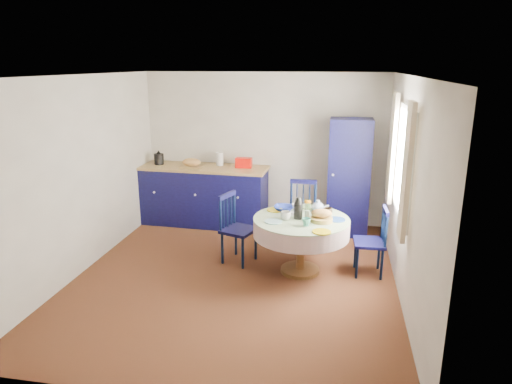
# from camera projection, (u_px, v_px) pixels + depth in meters

# --- Properties ---
(floor) EXTENTS (4.50, 4.50, 0.00)m
(floor) POSITION_uv_depth(u_px,v_px,m) (235.00, 277.00, 5.83)
(floor) COLOR black
(floor) RESTS_ON ground
(ceiling) EXTENTS (4.50, 4.50, 0.00)m
(ceiling) POSITION_uv_depth(u_px,v_px,m) (233.00, 75.00, 5.14)
(ceiling) COLOR white
(ceiling) RESTS_ON wall_back
(wall_back) EXTENTS (4.00, 0.02, 2.50)m
(wall_back) POSITION_uv_depth(u_px,v_px,m) (264.00, 149.00, 7.62)
(wall_back) COLOR silver
(wall_back) RESTS_ON floor
(wall_left) EXTENTS (0.02, 4.50, 2.50)m
(wall_left) POSITION_uv_depth(u_px,v_px,m) (82.00, 175.00, 5.83)
(wall_left) COLOR silver
(wall_left) RESTS_ON floor
(wall_right) EXTENTS (0.02, 4.50, 2.50)m
(wall_right) POSITION_uv_depth(u_px,v_px,m) (407.00, 190.00, 5.14)
(wall_right) COLOR silver
(wall_right) RESTS_ON floor
(window) EXTENTS (0.10, 1.74, 1.45)m
(window) POSITION_uv_depth(u_px,v_px,m) (401.00, 161.00, 5.36)
(window) COLOR white
(window) RESTS_ON wall_right
(kitchen_counter) EXTENTS (2.24, 0.77, 1.23)m
(kitchen_counter) POSITION_uv_depth(u_px,v_px,m) (202.00, 194.00, 7.66)
(kitchen_counter) COLOR black
(kitchen_counter) RESTS_ON floor
(pantry_cabinet) EXTENTS (0.64, 0.47, 1.83)m
(pantry_cabinet) POSITION_uv_depth(u_px,v_px,m) (349.00, 178.00, 7.09)
(pantry_cabinet) COLOR black
(pantry_cabinet) RESTS_ON floor
(dining_table) EXTENTS (1.22, 1.22, 1.02)m
(dining_table) POSITION_uv_depth(u_px,v_px,m) (302.00, 227.00, 5.81)
(dining_table) COLOR #553918
(dining_table) RESTS_ON floor
(chair_left) EXTENTS (0.52, 0.54, 0.95)m
(chair_left) POSITION_uv_depth(u_px,v_px,m) (236.00, 228.00, 6.18)
(chair_left) COLOR black
(chair_left) RESTS_ON floor
(chair_far) EXTENTS (0.44, 0.42, 0.98)m
(chair_far) POSITION_uv_depth(u_px,v_px,m) (302.00, 214.00, 6.71)
(chair_far) COLOR black
(chair_far) RESTS_ON floor
(chair_right) EXTENTS (0.40, 0.41, 0.89)m
(chair_right) POSITION_uv_depth(u_px,v_px,m) (372.00, 241.00, 5.80)
(chair_right) COLOR black
(chair_right) RESTS_ON floor
(mug_a) EXTENTS (0.13, 0.13, 0.10)m
(mug_a) POSITION_uv_depth(u_px,v_px,m) (286.00, 216.00, 5.72)
(mug_a) COLOR silver
(mug_a) RESTS_ON dining_table
(mug_b) EXTENTS (0.11, 0.11, 0.10)m
(mug_b) POSITION_uv_depth(u_px,v_px,m) (306.00, 222.00, 5.50)
(mug_b) COLOR #35806E
(mug_b) RESTS_ON dining_table
(mug_c) EXTENTS (0.12, 0.12, 0.09)m
(mug_c) POSITION_uv_depth(u_px,v_px,m) (328.00, 211.00, 5.91)
(mug_c) COLOR black
(mug_c) RESTS_ON dining_table
(mug_d) EXTENTS (0.10, 0.10, 0.09)m
(mug_d) POSITION_uv_depth(u_px,v_px,m) (296.00, 207.00, 6.06)
(mug_d) COLOR silver
(mug_d) RESTS_ON dining_table
(cobalt_bowl) EXTENTS (0.27, 0.27, 0.07)m
(cobalt_bowl) POSITION_uv_depth(u_px,v_px,m) (284.00, 208.00, 6.07)
(cobalt_bowl) COLOR navy
(cobalt_bowl) RESTS_ON dining_table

